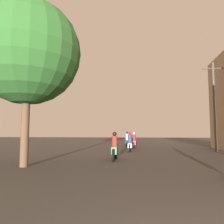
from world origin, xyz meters
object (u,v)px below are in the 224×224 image
(motorcycle_white, at_px, (130,144))
(motorcycle_red, at_px, (134,142))
(motorcycle_green, at_px, (115,149))
(motorcycle_orange, at_px, (128,139))
(motorcycle_black, at_px, (127,140))
(street_tree, at_px, (28,53))
(utility_pole_far, at_px, (214,104))

(motorcycle_white, bearing_deg, motorcycle_red, 80.09)
(motorcycle_green, xyz_separation_m, motorcycle_orange, (-0.13, 14.69, 0.00))
(motorcycle_white, xyz_separation_m, motorcycle_orange, (-0.71, 9.44, -0.00))
(motorcycle_black, relative_size, motorcycle_orange, 1.04)
(motorcycle_green, relative_size, street_tree, 0.25)
(motorcycle_green, distance_m, utility_pole_far, 9.95)
(motorcycle_orange, distance_m, utility_pole_far, 11.84)
(motorcycle_black, bearing_deg, street_tree, -112.62)
(motorcycle_green, height_order, street_tree, street_tree)
(motorcycle_white, xyz_separation_m, utility_pole_far, (6.71, 0.76, 3.11))
(motorcycle_white, distance_m, utility_pole_far, 7.44)
(motorcycle_orange, height_order, utility_pole_far, utility_pole_far)
(motorcycle_green, xyz_separation_m, utility_pole_far, (7.30, 6.00, 3.12))
(motorcycle_red, xyz_separation_m, utility_pole_far, (6.47, -2.59, 3.13))
(motorcycle_green, relative_size, motorcycle_red, 0.91)
(motorcycle_red, height_order, motorcycle_orange, motorcycle_orange)
(motorcycle_green, relative_size, motorcycle_black, 0.93)
(motorcycle_black, bearing_deg, motorcycle_green, -98.73)
(motorcycle_red, relative_size, street_tree, 0.27)
(motorcycle_orange, bearing_deg, street_tree, -91.90)
(motorcycle_white, distance_m, motorcycle_black, 7.05)
(motorcycle_green, distance_m, motorcycle_orange, 14.69)
(motorcycle_black, bearing_deg, utility_pole_far, -49.41)
(motorcycle_orange, bearing_deg, motorcycle_green, -79.81)
(motorcycle_black, height_order, utility_pole_far, utility_pole_far)
(motorcycle_black, distance_m, utility_pole_far, 10.14)
(motorcycle_white, relative_size, motorcycle_red, 0.89)
(motorcycle_red, distance_m, street_tree, 13.17)
(motorcycle_green, bearing_deg, utility_pole_far, 36.62)
(motorcycle_white, height_order, utility_pole_far, utility_pole_far)
(motorcycle_green, xyz_separation_m, motorcycle_black, (-0.04, 12.27, 0.01))
(motorcycle_orange, bearing_deg, motorcycle_white, -75.98)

